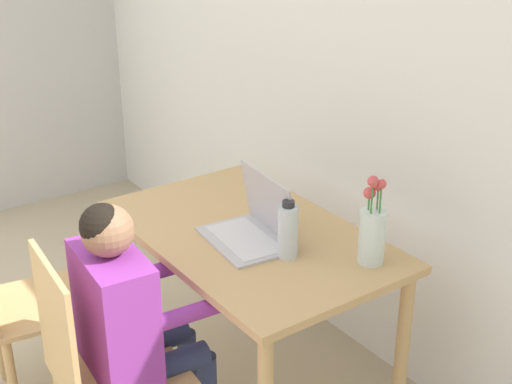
% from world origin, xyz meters
% --- Properties ---
extents(wall_back, '(6.40, 0.05, 2.50)m').
position_xyz_m(wall_back, '(0.00, 2.23, 1.25)').
color(wall_back, white).
rests_on(wall_back, ground_plane).
extents(dining_table, '(1.14, 0.70, 0.74)m').
position_xyz_m(dining_table, '(0.16, 1.60, 0.64)').
color(dining_table, tan).
rests_on(dining_table, ground_plane).
extents(chair_occupied, '(0.43, 0.43, 0.89)m').
position_xyz_m(chair_occupied, '(0.24, 0.94, 0.46)').
color(chair_occupied, tan).
rests_on(chair_occupied, ground_plane).
extents(chair_spare, '(0.46, 0.46, 0.89)m').
position_xyz_m(chair_spare, '(-0.33, 0.88, 0.46)').
color(chair_spare, tan).
rests_on(chair_spare, ground_plane).
extents(person_seated, '(0.38, 0.45, 1.04)m').
position_xyz_m(person_seated, '(0.25, 1.06, 0.64)').
color(person_seated, purple).
rests_on(person_seated, ground_plane).
extents(laptop, '(0.37, 0.28, 0.24)m').
position_xyz_m(laptop, '(0.22, 1.58, 0.80)').
color(laptop, '#B2B2B7').
rests_on(laptop, dining_table).
extents(flower_vase, '(0.09, 0.09, 0.32)m').
position_xyz_m(flower_vase, '(0.58, 1.80, 0.86)').
color(flower_vase, silver).
rests_on(flower_vase, dining_table).
extents(water_bottle, '(0.07, 0.07, 0.21)m').
position_xyz_m(water_bottle, '(0.39, 1.60, 0.84)').
color(water_bottle, silver).
rests_on(water_bottle, dining_table).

